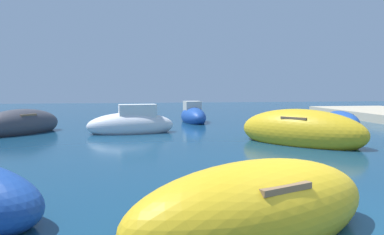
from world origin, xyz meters
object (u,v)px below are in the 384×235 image
Objects in this scene: moored_boat_0 at (301,131)px; moored_boat_2 at (21,125)px; moored_boat_3 at (256,211)px; moored_boat_4 at (193,116)px; moored_boat_7 at (341,122)px; moored_boat_1 at (132,124)px.

moored_boat_0 is 11.76m from moored_boat_2.
moored_boat_4 is at bearing -116.70° from moored_boat_3.
moored_boat_2 is 8.99m from moored_boat_4.
moored_boat_7 is at bearing 56.65° from moored_boat_4.
moored_boat_3 is 14.51m from moored_boat_7.
moored_boat_1 is 11.40m from moored_boat_3.
moored_boat_0 is 8.48m from moored_boat_3.
moored_boat_0 is at bearing 12.83° from moored_boat_4.
moored_boat_1 is (-6.10, 3.83, -0.06)m from moored_boat_0.
moored_boat_1 reaches higher than moored_boat_2.
moored_boat_2 is at bearing -83.40° from moored_boat_7.
moored_boat_0 is 8.54m from moored_boat_4.
moored_boat_1 is at bearing -44.21° from moored_boat_4.
moored_boat_4 is (3.38, 4.26, -0.03)m from moored_boat_1.
moored_boat_2 is at bearing -81.59° from moored_boat_3.
moored_boat_0 is 1.16× the size of moored_boat_1.
moored_boat_2 reaches higher than moored_boat_3.
moored_boat_4 is 7.85m from moored_boat_7.
moored_boat_2 is 15.15m from moored_boat_7.
moored_boat_1 is 5.43m from moored_boat_4.
moored_boat_7 is at bearing 176.40° from moored_boat_1.
moored_boat_7 is (8.37, 11.86, -0.08)m from moored_boat_3.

